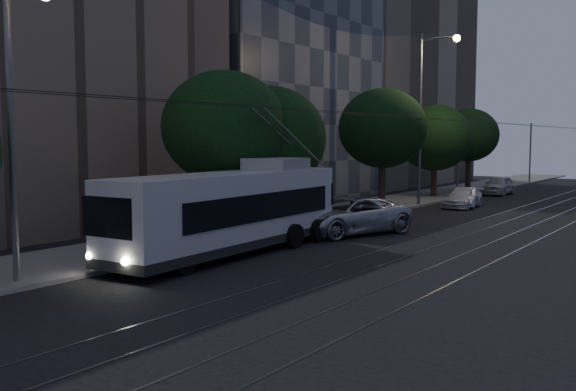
# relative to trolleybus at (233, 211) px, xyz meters

# --- Properties ---
(ground) EXTENTS (120.00, 120.00, 0.00)m
(ground) POSITION_rel_trolleybus_xyz_m (4.00, -2.73, -1.66)
(ground) COLOR black
(ground) RESTS_ON ground
(sidewalk) EXTENTS (5.00, 90.00, 0.15)m
(sidewalk) POSITION_rel_trolleybus_xyz_m (-3.50, 17.27, -1.58)
(sidewalk) COLOR slate
(sidewalk) RESTS_ON ground
(tram_rails) EXTENTS (4.52, 90.00, 0.02)m
(tram_rails) POSITION_rel_trolleybus_xyz_m (6.50, 17.27, -1.65)
(tram_rails) COLOR gray
(tram_rails) RESTS_ON ground
(overhead_wires) EXTENTS (2.23, 90.00, 6.00)m
(overhead_wires) POSITION_rel_trolleybus_xyz_m (-0.97, 17.27, 1.81)
(overhead_wires) COLOR black
(overhead_wires) RESTS_ON ground
(building_glass_mid) EXTENTS (14.40, 18.40, 26.80)m
(building_glass_mid) POSITION_rel_trolleybus_xyz_m (-15.00, 19.27, 11.76)
(building_glass_mid) COLOR #3A404A
(building_glass_mid) RESTS_ON ground
(building_tan_far) EXTENTS (14.40, 22.40, 34.80)m
(building_tan_far) POSITION_rel_trolleybus_xyz_m (-15.00, 39.27, 15.76)
(building_tan_far) COLOR gray
(building_tan_far) RESTS_ON ground
(trolleybus) EXTENTS (3.13, 12.10, 5.63)m
(trolleybus) POSITION_rel_trolleybus_xyz_m (0.00, 0.00, 0.00)
(trolleybus) COLOR silver
(trolleybus) RESTS_ON ground
(pickup_silver) EXTENTS (4.77, 6.74, 1.71)m
(pickup_silver) POSITION_rel_trolleybus_xyz_m (1.05, 6.91, -0.80)
(pickup_silver) COLOR #B3B6BB
(pickup_silver) RESTS_ON ground
(car_white_a) EXTENTS (3.08, 4.27, 1.35)m
(car_white_a) POSITION_rel_trolleybus_xyz_m (0.03, 11.27, -0.98)
(car_white_a) COLOR silver
(car_white_a) RESTS_ON ground
(car_white_b) EXTENTS (1.84, 4.27, 1.23)m
(car_white_b) POSITION_rel_trolleybus_xyz_m (1.30, 21.27, -1.04)
(car_white_b) COLOR silver
(car_white_b) RESTS_ON ground
(car_white_c) EXTENTS (2.28, 3.95, 1.23)m
(car_white_c) POSITION_rel_trolleybus_xyz_m (1.30, 21.77, -1.04)
(car_white_c) COLOR silver
(car_white_c) RESTS_ON ground
(car_white_d) EXTENTS (1.79, 4.41, 1.50)m
(car_white_d) POSITION_rel_trolleybus_xyz_m (0.23, 32.27, -0.91)
(car_white_d) COLOR silver
(car_white_d) RESTS_ON ground
(tree_1) EXTENTS (5.55, 5.55, 7.40)m
(tree_1) POSITION_rel_trolleybus_xyz_m (-3.00, 2.99, 3.24)
(tree_1) COLOR black
(tree_1) RESTS_ON ground
(tree_2) EXTENTS (5.47, 5.47, 6.89)m
(tree_2) POSITION_rel_trolleybus_xyz_m (-2.54, 5.63, 2.76)
(tree_2) COLOR black
(tree_2) RESTS_ON ground
(tree_3) EXTENTS (5.50, 5.50, 7.54)m
(tree_3) POSITION_rel_trolleybus_xyz_m (-2.50, 17.39, 3.39)
(tree_3) COLOR black
(tree_3) RESTS_ON ground
(tree_4) EXTENTS (5.44, 5.44, 6.93)m
(tree_4) POSITION_rel_trolleybus_xyz_m (-2.84, 26.55, 2.82)
(tree_4) COLOR black
(tree_4) RESTS_ON ground
(tree_5) EXTENTS (4.80, 4.80, 6.89)m
(tree_5) POSITION_rel_trolleybus_xyz_m (-2.50, 32.92, 3.05)
(tree_5) COLOR black
(tree_5) RESTS_ON ground
(streetlamp_near) EXTENTS (2.16, 0.44, 8.77)m
(streetlamp_near) POSITION_rel_trolleybus_xyz_m (-1.40, -7.90, 3.70)
(streetlamp_near) COLOR #5C5C5E
(streetlamp_near) RESTS_ON ground
(streetlamp_far) EXTENTS (2.67, 0.44, 11.18)m
(streetlamp_far) POSITION_rel_trolleybus_xyz_m (-0.94, 20.44, 5.01)
(streetlamp_far) COLOR #5C5C5E
(streetlamp_far) RESTS_ON ground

